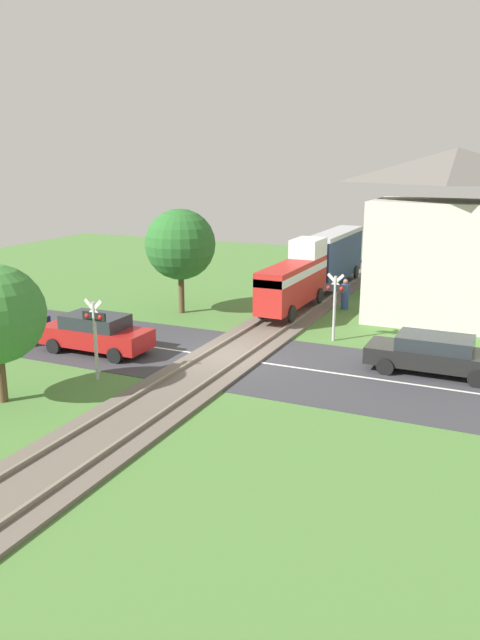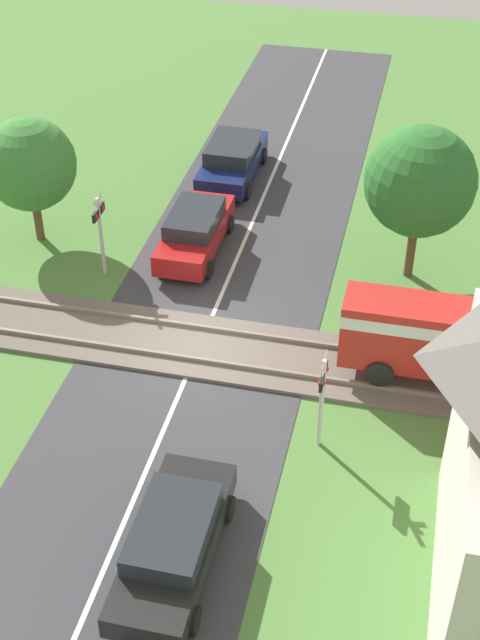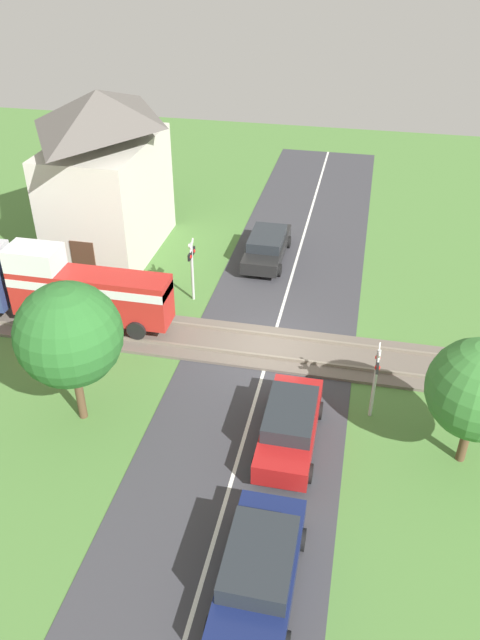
% 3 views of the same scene
% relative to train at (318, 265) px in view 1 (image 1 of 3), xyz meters
% --- Properties ---
extents(ground_plane, '(60.00, 60.00, 0.00)m').
position_rel_train_xyz_m(ground_plane, '(0.00, -11.07, -1.86)').
color(ground_plane, '#4C7A38').
extents(road_surface, '(48.00, 6.40, 0.02)m').
position_rel_train_xyz_m(road_surface, '(0.00, -11.07, -1.85)').
color(road_surface, '#38383D').
rests_on(road_surface, ground_plane).
extents(track_bed, '(2.80, 48.00, 0.24)m').
position_rel_train_xyz_m(track_bed, '(0.00, -11.07, -1.79)').
color(track_bed, '#665B51').
rests_on(track_bed, ground_plane).
extents(train, '(1.58, 13.76, 3.18)m').
position_rel_train_xyz_m(train, '(0.00, 0.00, 0.00)').
color(train, red).
rests_on(train, track_bed).
extents(car_near_crossing, '(4.36, 1.81, 1.50)m').
position_rel_train_xyz_m(car_near_crossing, '(-4.88, -12.51, -1.07)').
color(car_near_crossing, '#A81919').
rests_on(car_near_crossing, ground_plane).
extents(car_far_side, '(4.60, 1.88, 1.37)m').
position_rel_train_xyz_m(car_far_side, '(7.30, -9.63, -1.13)').
color(car_far_side, black).
rests_on(car_far_side, ground_plane).
extents(crossing_signal_west_approach, '(0.90, 0.18, 2.82)m').
position_rel_train_xyz_m(crossing_signal_west_approach, '(-2.99, -14.98, -0.04)').
color(crossing_signal_west_approach, '#B7B7B7').
rests_on(crossing_signal_west_approach, ground_plane).
extents(crossing_signal_east_approach, '(0.90, 0.18, 2.82)m').
position_rel_train_xyz_m(crossing_signal_east_approach, '(2.99, -7.15, -0.04)').
color(crossing_signal_east_approach, '#B7B7B7').
rests_on(crossing_signal_east_approach, ground_plane).
extents(station_building, '(7.41, 4.53, 7.73)m').
position_rel_train_xyz_m(station_building, '(6.73, -2.04, 1.91)').
color(station_building, beige).
rests_on(station_building, ground_plane).
extents(pedestrian_by_station, '(0.37, 0.37, 1.52)m').
position_rel_train_xyz_m(pedestrian_by_station, '(1.94, -1.57, -1.17)').
color(pedestrian_by_station, '#2D4C8E').
rests_on(pedestrian_by_station, ground_plane).
extents(tree_roadside_hedge, '(3.35, 3.35, 5.01)m').
position_rel_train_xyz_m(tree_roadside_hedge, '(-5.07, -5.58, 1.46)').
color(tree_roadside_hedge, brown).
rests_on(tree_roadside_hedge, ground_plane).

